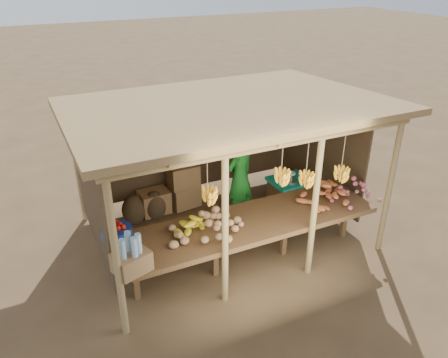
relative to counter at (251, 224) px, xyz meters
name	(u,v)px	position (x,y,z in m)	size (l,w,h in m)	color
ground	(224,233)	(0.00, 0.95, -0.74)	(60.00, 60.00, 0.00)	brown
stall_structure	(225,129)	(0.01, 0.93, 1.18)	(4.70, 3.50, 2.43)	#9A804F
counter	(251,224)	(0.00, 0.00, 0.00)	(3.90, 1.05, 0.80)	brown
potato_heap	(206,223)	(-0.75, -0.06, 0.25)	(1.06, 0.64, 0.37)	#A77D56
sweet_potato_heap	(329,192)	(1.36, -0.06, 0.24)	(0.89, 0.53, 0.35)	#C66433
onion_heap	(360,192)	(1.81, -0.26, 0.24)	(0.83, 0.50, 0.36)	#BB5B66
banana_pile	(193,223)	(-0.91, 0.06, 0.24)	(0.60, 0.36, 0.35)	yellow
tomato_basin	(117,232)	(-1.90, 0.42, 0.15)	(0.42, 0.42, 0.22)	navy
bottle_box	(131,257)	(-1.90, -0.39, 0.27)	(0.51, 0.45, 0.53)	olive
vendor	(240,177)	(0.46, 1.27, 0.10)	(0.61, 0.40, 1.67)	#176B1D
tarp_crate	(289,194)	(1.42, 1.11, -0.39)	(0.72, 0.62, 0.85)	brown
carton_stack	(174,191)	(-0.49, 2.12, -0.36)	(1.16, 0.47, 0.85)	olive
burlap_sacks	(144,206)	(-1.10, 2.02, -0.49)	(0.82, 0.43, 0.58)	#473521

